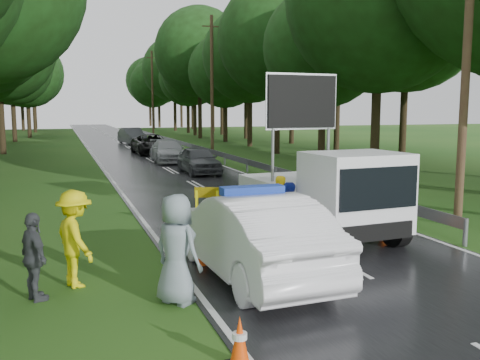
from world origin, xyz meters
name	(u,v)px	position (x,y,z in m)	size (l,w,h in m)	color
ground	(330,260)	(0.00, 0.00, 0.00)	(160.00, 160.00, 0.00)	#1B4A15
road	(138,153)	(0.00, 30.00, 0.01)	(7.00, 140.00, 0.02)	black
guardrail	(188,145)	(3.70, 29.67, 0.55)	(0.12, 60.06, 0.70)	gray
utility_pole_near	(467,46)	(5.20, 2.00, 5.06)	(1.40, 0.24, 10.00)	#4F3124
utility_pole_mid	(212,84)	(5.20, 28.00, 5.06)	(1.40, 0.24, 10.00)	#4F3124
utility_pole_far	(153,93)	(5.20, 54.00, 5.06)	(1.40, 0.24, 10.00)	#4F3124
police_sedan	(252,236)	(-2.06, -0.54, 0.85)	(2.04, 5.19, 1.85)	white
work_truck	(326,194)	(0.90, 1.96, 1.16)	(2.72, 5.51, 4.27)	gray
barrier	(248,198)	(-0.80, 3.21, 0.92)	(2.77, 1.14, 1.22)	#FEF80D
officer	(279,206)	(-0.18, 2.57, 0.80)	(0.58, 0.38, 1.60)	yellow
civilian	(291,214)	(-0.31, 1.50, 0.79)	(0.76, 0.59, 1.57)	#1B30B0
bystander_left	(75,239)	(-5.43, 0.00, 0.93)	(1.20, 0.69, 1.86)	yellow
bystander_mid	(34,257)	(-6.14, -0.57, 0.79)	(0.93, 0.39, 1.58)	#3C3F43
bystander_right	(177,249)	(-3.80, -1.50, 0.96)	(0.94, 0.61, 1.93)	gray
queue_car_first	(199,160)	(1.17, 16.34, 0.70)	(1.65, 4.10, 1.40)	#44474C
queue_car_second	(168,151)	(0.80, 22.59, 0.68)	(1.91, 4.69, 1.36)	#A0A3A8
queue_car_third	(152,144)	(0.80, 28.78, 0.72)	(2.38, 5.16, 1.43)	black
queue_car_fourth	(132,136)	(0.80, 39.70, 0.76)	(1.61, 4.62, 1.52)	#393C40
cone_near_left	(240,341)	(-3.50, -4.00, 0.33)	(0.32, 0.32, 0.68)	black
cone_center	(297,249)	(-0.82, 0.00, 0.32)	(0.31, 0.31, 0.65)	black
cone_far	(332,219)	(1.40, 2.50, 0.33)	(0.33, 0.33, 0.69)	black
cone_left_mid	(203,251)	(-2.81, 0.50, 0.32)	(0.32, 0.32, 0.67)	black
cone_right	(385,222)	(2.40, 1.50, 0.39)	(0.38, 0.38, 0.80)	black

